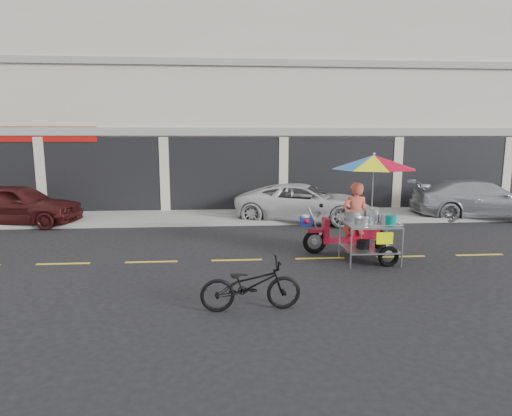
{
  "coord_description": "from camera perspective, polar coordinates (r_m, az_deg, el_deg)",
  "views": [
    {
      "loc": [
        -2.29,
        -9.8,
        2.86
      ],
      "look_at": [
        -1.5,
        0.6,
        1.15
      ],
      "focal_mm": 30.0,
      "sensor_mm": 36.0,
      "label": 1
    }
  ],
  "objects": [
    {
      "name": "sidewalk",
      "position": [
        15.72,
        4.1,
        -0.92
      ],
      "size": [
        45.0,
        3.0,
        0.15
      ],
      "primitive_type": "cube",
      "color": "gray",
      "rests_on": "ground"
    },
    {
      "name": "white_pickup",
      "position": [
        14.93,
        6.35,
        0.72
      ],
      "size": [
        5.06,
        3.37,
        1.29
      ],
      "primitive_type": "imported",
      "rotation": [
        0.0,
        0.0,
        1.28
      ],
      "color": "silver",
      "rests_on": "ground"
    },
    {
      "name": "silver_pickup",
      "position": [
        17.29,
        27.69,
        1.01
      ],
      "size": [
        4.95,
        2.57,
        1.37
      ],
      "primitive_type": "imported",
      "rotation": [
        0.0,
        0.0,
        1.43
      ],
      "color": "#A8AAB0",
      "rests_on": "ground"
    },
    {
      "name": "maroon_sedan",
      "position": [
        16.17,
        -29.24,
        0.41
      ],
      "size": [
        4.23,
        2.13,
        1.38
      ],
      "primitive_type": "imported",
      "rotation": [
        0.0,
        0.0,
        1.45
      ],
      "color": "#391011",
      "rests_on": "ground"
    },
    {
      "name": "near_bicycle",
      "position": [
        7.24,
        -0.71,
        -10.19
      ],
      "size": [
        1.71,
        0.68,
        0.88
      ],
      "primitive_type": "imported",
      "rotation": [
        0.0,
        0.0,
        1.63
      ],
      "color": "black",
      "rests_on": "ground"
    },
    {
      "name": "shophouse_block",
      "position": [
        21.06,
        9.94,
        12.92
      ],
      "size": [
        36.0,
        8.11,
        10.4
      ],
      "color": "beige",
      "rests_on": "ground"
    },
    {
      "name": "centerline",
      "position": [
        10.46,
        8.53,
        -6.64
      ],
      "size": [
        42.0,
        0.1,
        0.01
      ],
      "primitive_type": "cube",
      "color": "gold",
      "rests_on": "ground"
    },
    {
      "name": "ground",
      "position": [
        10.46,
        8.53,
        -6.66
      ],
      "size": [
        90.0,
        90.0,
        0.0
      ],
      "primitive_type": "plane",
      "color": "black"
    },
    {
      "name": "food_vendor_rig",
      "position": [
        10.39,
        14.37,
        2.02
      ],
      "size": [
        2.51,
        2.01,
        2.55
      ],
      "rotation": [
        0.0,
        0.0,
        -0.0
      ],
      "color": "black",
      "rests_on": "ground"
    }
  ]
}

